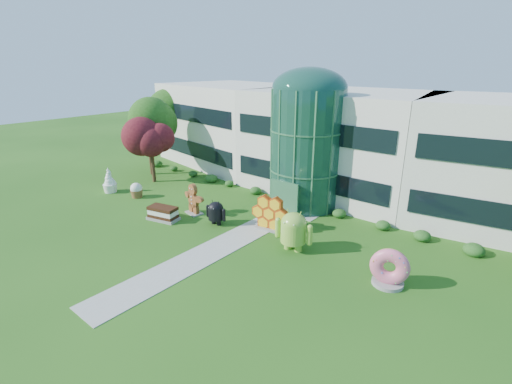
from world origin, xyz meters
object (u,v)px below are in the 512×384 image
Objects in this scene: android_black at (216,211)px; donut at (390,267)px; gingerbread at (193,199)px; android_green at (294,228)px.

android_black is 13.23m from donut.
gingerbread reaches higher than android_black.
donut is 16.15m from gingerbread.
gingerbread is (-16.15, -0.02, 0.17)m from donut.
donut is (13.22, 0.38, 0.06)m from android_black.
gingerbread is at bearing 169.95° from android_green.
android_black is 2.96m from gingerbread.
android_green reaches higher than donut.
gingerbread is at bearing 164.54° from donut.
android_green is at bearing 9.68° from gingerbread.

